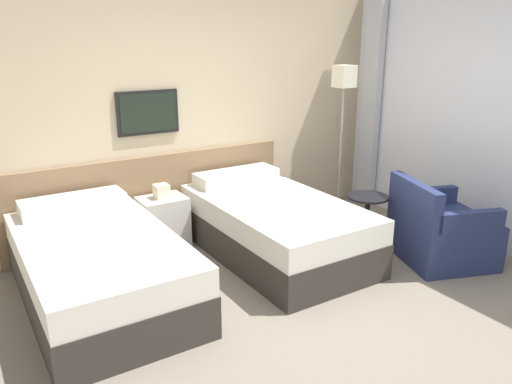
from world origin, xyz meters
name	(u,v)px	position (x,y,z in m)	size (l,w,h in m)	color
ground_plane	(321,307)	(0.00, 0.00, 0.00)	(16.00, 16.00, 0.00)	slate
wall_headboard	(196,115)	(-0.04, 2.13, 1.29)	(10.00, 0.10, 2.70)	#C6B28E
bed_near_door	(100,268)	(-1.46, 1.07, 0.29)	(1.15, 2.01, 0.69)	#332D28
bed_near_window	(275,226)	(0.28, 1.07, 0.29)	(1.15, 2.01, 0.69)	#332D28
nightstand	(163,221)	(-0.59, 1.84, 0.27)	(0.47, 0.37, 0.67)	beige
floor_lamp	(343,96)	(1.49, 1.51, 1.46)	(0.24, 0.24, 1.79)	#9E9993
side_table	(367,213)	(1.13, 0.67, 0.40)	(0.42, 0.42, 0.57)	black
armchair	(440,233)	(1.56, 0.10, 0.28)	(1.02, 1.04, 0.81)	navy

